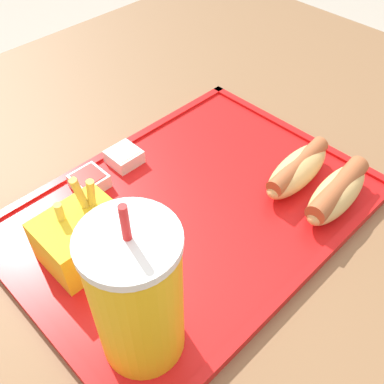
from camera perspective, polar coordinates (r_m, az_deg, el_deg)
The scene contains 8 objects.
dining_table at distance 0.91m, azimuth -2.36°, elevation -19.72°, with size 1.36×1.09×0.78m.
food_tray at distance 0.58m, azimuth -0.00°, elevation -2.38°, with size 0.46×0.33×0.01m.
soda_cup at distance 0.41m, azimuth -6.99°, elevation -13.01°, with size 0.08×0.08×0.20m.
hot_dog_far at distance 0.60m, azimuth 17.92°, elevation -0.01°, with size 0.13×0.06×0.04m.
hot_dog_near at distance 0.62m, azimuth 13.25°, elevation 2.84°, with size 0.13×0.06×0.04m.
fries_carton at distance 0.53m, azimuth -13.75°, elevation -5.45°, with size 0.09×0.07×0.11m.
sauce_cup_mayo at distance 0.64m, azimuth -8.62°, elevation 4.49°, with size 0.04×0.04×0.02m.
sauce_cup_ketchup at distance 0.62m, azimuth -12.92°, elevation 1.42°, with size 0.04×0.04×0.02m.
Camera 1 is at (0.24, 0.29, 1.22)m, focal length 42.00 mm.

